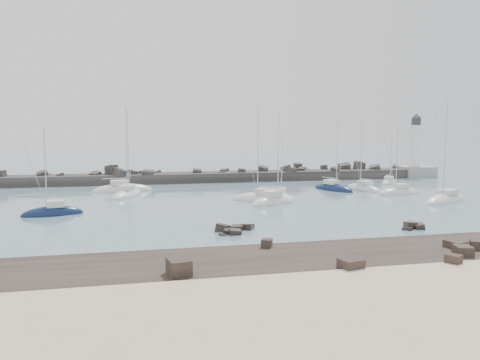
% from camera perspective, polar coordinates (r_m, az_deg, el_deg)
% --- Properties ---
extents(ground, '(400.00, 400.00, 0.00)m').
position_cam_1_polar(ground, '(57.30, 1.23, -4.22)').
color(ground, slate).
rests_on(ground, ground).
extents(sand_strip, '(140.00, 14.00, 1.00)m').
position_cam_1_polar(sand_strip, '(28.35, 17.44, -15.40)').
color(sand_strip, beige).
rests_on(sand_strip, ground).
extents(rock_shelf, '(140.00, 12.00, 1.81)m').
position_cam_1_polar(rock_shelf, '(36.89, 9.71, -10.10)').
color(rock_shelf, black).
rests_on(rock_shelf, ground).
extents(rock_cluster_near, '(4.49, 3.87, 1.43)m').
position_cam_1_polar(rock_cluster_near, '(48.02, -0.65, -6.15)').
color(rock_cluster_near, black).
rests_on(rock_cluster_near, ground).
extents(rock_cluster_far, '(2.79, 2.86, 1.22)m').
position_cam_1_polar(rock_cluster_far, '(52.72, 20.21, -5.42)').
color(rock_cluster_far, black).
rests_on(rock_cluster_far, ground).
extents(breakwater, '(115.00, 7.27, 5.05)m').
position_cam_1_polar(breakwater, '(93.51, -8.67, -0.09)').
color(breakwater, '#2B2926').
rests_on(breakwater, ground).
extents(lighthouse, '(7.00, 7.00, 14.60)m').
position_cam_1_polar(lighthouse, '(110.94, 20.50, 2.00)').
color(lighthouse, gray).
rests_on(lighthouse, ground).
extents(sailboat_1, '(7.47, 3.72, 11.66)m').
position_cam_1_polar(sailboat_1, '(61.26, -21.87, -3.84)').
color(sailboat_1, '#0F1D40').
rests_on(sailboat_1, ground).
extents(sailboat_2, '(6.04, 9.64, 14.59)m').
position_cam_1_polar(sailboat_2, '(75.25, -13.57, -1.80)').
color(sailboat_2, silver).
rests_on(sailboat_2, ground).
extents(sailboat_3, '(10.41, 4.46, 15.92)m').
position_cam_1_polar(sailboat_3, '(81.27, -14.14, -1.24)').
color(sailboat_3, silver).
rests_on(sailboat_3, ground).
extents(sailboat_4, '(9.24, 7.59, 14.71)m').
position_cam_1_polar(sailboat_4, '(67.91, 2.77, -2.47)').
color(sailboat_4, silver).
rests_on(sailboat_4, ground).
extents(sailboat_5, '(3.95, 7.07, 10.82)m').
position_cam_1_polar(sailboat_5, '(71.89, 5.07, -2.03)').
color(sailboat_5, silver).
rests_on(sailboat_5, ground).
extents(sailboat_6, '(8.98, 6.88, 14.11)m').
position_cam_1_polar(sailboat_6, '(65.93, 4.21, -2.74)').
color(sailboat_6, silver).
rests_on(sailboat_6, ground).
extents(sailboat_7, '(5.61, 9.08, 13.81)m').
position_cam_1_polar(sailboat_7, '(82.04, 11.31, -1.11)').
color(sailboat_7, '#0F1D40').
rests_on(sailboat_7, ground).
extents(sailboat_8, '(7.74, 3.06, 12.14)m').
position_cam_1_polar(sailboat_8, '(79.52, 18.80, -1.54)').
color(sailboat_8, silver).
rests_on(sailboat_8, ground).
extents(sailboat_9, '(4.44, 8.45, 12.90)m').
position_cam_1_polar(sailboat_9, '(82.98, 14.78, -1.11)').
color(sailboat_9, silver).
rests_on(sailboat_9, ground).
extents(sailboat_10, '(10.29, 7.39, 15.68)m').
position_cam_1_polar(sailboat_10, '(73.64, 23.79, -2.33)').
color(sailboat_10, silver).
rests_on(sailboat_10, ground).
extents(sailboat_11, '(6.27, 5.88, 10.58)m').
position_cam_1_polar(sailboat_11, '(94.65, 17.74, -0.34)').
color(sailboat_11, silver).
rests_on(sailboat_11, ground).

